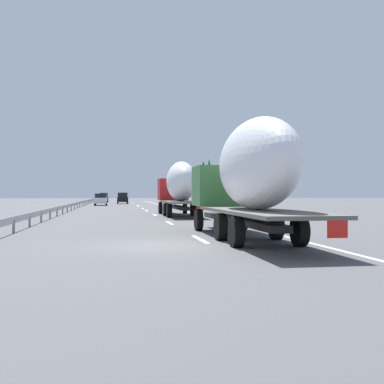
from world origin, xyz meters
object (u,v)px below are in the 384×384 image
(car_white_van, at_px, (101,199))
(road_sign, at_px, (186,189))
(car_black_suv, at_px, (123,198))
(car_blue_sedan, at_px, (104,198))
(truck_lead, at_px, (179,186))
(truck_trailing, at_px, (248,174))

(car_white_van, distance_m, road_sign, 20.88)
(car_black_suv, relative_size, car_blue_sedan, 0.99)
(car_black_suv, bearing_deg, truck_lead, -175.37)
(truck_trailing, relative_size, car_blue_sedan, 3.28)
(car_black_suv, bearing_deg, truck_trailing, -176.76)
(car_black_suv, relative_size, road_sign, 1.24)
(road_sign, bearing_deg, car_blue_sedan, 12.87)
(car_blue_sedan, distance_m, road_sign, 47.11)
(car_white_van, bearing_deg, truck_lead, -168.40)
(truck_lead, height_order, road_sign, truck_lead)
(car_blue_sedan, height_order, road_sign, road_sign)
(car_white_van, bearing_deg, truck_trailing, -172.57)
(truck_trailing, height_order, road_sign, truck_trailing)
(road_sign, bearing_deg, truck_lead, 169.67)
(car_black_suv, height_order, road_sign, road_sign)
(car_white_van, height_order, car_black_suv, car_black_suv)
(car_white_van, bearing_deg, road_sign, -150.35)
(car_white_van, distance_m, car_blue_sedan, 27.81)
(car_white_van, xyz_separation_m, road_sign, (-18.10, -10.31, 1.35))
(car_black_suv, distance_m, car_blue_sedan, 16.67)
(truck_lead, bearing_deg, car_white_van, 11.60)
(truck_lead, height_order, truck_trailing, truck_trailing)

